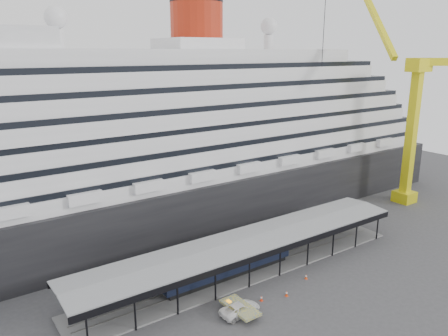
{
  "coord_description": "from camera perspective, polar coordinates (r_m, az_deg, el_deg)",
  "views": [
    {
      "loc": [
        -37.6,
        -42.74,
        32.6
      ],
      "look_at": [
        -2.33,
        8.0,
        15.97
      ],
      "focal_mm": 35.0,
      "sensor_mm": 36.0,
      "label": 1
    }
  ],
  "objects": [
    {
      "name": "platform_canopy",
      "position": [
        67.88,
        3.13,
        -11.41
      ],
      "size": [
        56.0,
        9.18,
        5.3
      ],
      "color": "slate",
      "rests_on": "ground"
    },
    {
      "name": "pullman_carriage",
      "position": [
        65.81,
        0.55,
        -12.06
      ],
      "size": [
        21.73,
        3.04,
        21.33
      ],
      "rotation": [
        0.0,
        0.0,
        -0.0
      ],
      "color": "black",
      "rests_on": "ground"
    },
    {
      "name": "traffic_cone_right",
      "position": [
        67.44,
        10.68,
        -13.76
      ],
      "size": [
        0.4,
        0.4,
        0.76
      ],
      "rotation": [
        0.0,
        0.0,
        0.02
      ],
      "color": "#F0410D",
      "rests_on": "ground"
    },
    {
      "name": "traffic_cone_mid",
      "position": [
        61.48,
        4.91,
        -16.59
      ],
      "size": [
        0.47,
        0.47,
        0.79
      ],
      "rotation": [
        0.0,
        0.0,
        0.17
      ],
      "color": "red",
      "rests_on": "ground"
    },
    {
      "name": "ground",
      "position": [
        65.6,
        5.87,
        -14.82
      ],
      "size": [
        200.0,
        200.0,
        0.0
      ],
      "primitive_type": "plane",
      "color": "#38383B",
      "rests_on": "ground"
    },
    {
      "name": "traffic_cone_left",
      "position": [
        62.87,
        8.18,
        -15.91
      ],
      "size": [
        0.43,
        0.43,
        0.81
      ],
      "rotation": [
        0.0,
        0.0,
        0.04
      ],
      "color": "red",
      "rests_on": "ground"
    },
    {
      "name": "crane_yellow",
      "position": [
        100.83,
        22.99,
        6.68
      ],
      "size": [
        23.83,
        18.78,
        47.6
      ],
      "color": "yellow",
      "rests_on": "ground"
    },
    {
      "name": "cruise_ship",
      "position": [
        84.9,
        -7.98,
        5.26
      ],
      "size": [
        130.0,
        30.0,
        43.9
      ],
      "color": "black",
      "rests_on": "ground"
    },
    {
      "name": "port_truck",
      "position": [
        58.53,
        2.11,
        -17.9
      ],
      "size": [
        5.55,
        2.68,
        1.52
      ],
      "primitive_type": "imported",
      "rotation": [
        0.0,
        0.0,
        1.6
      ],
      "color": "white",
      "rests_on": "ground"
    }
  ]
}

